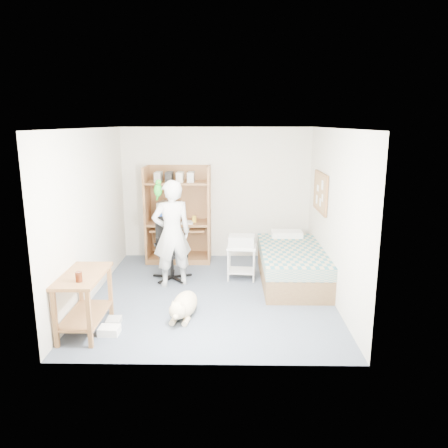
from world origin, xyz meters
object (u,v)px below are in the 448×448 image
computer_hutch (179,218)px  side_desk (84,293)px  printer_cart (241,257)px  bed (292,264)px  person (172,234)px  office_chair (171,257)px  dog (184,305)px

computer_hutch → side_desk: 3.08m
computer_hutch → printer_cart: 1.62m
bed → person: bearing=-173.9°
printer_cart → bed: bearing=-1.1°
side_desk → printer_cart: size_ratio=1.74×
bed → office_chair: (-2.02, 0.09, 0.08)m
printer_cart → person: bearing=-160.2°
person → printer_cart: bearing=173.0°
computer_hutch → side_desk: size_ratio=1.80×
side_desk → dog: bearing=19.1°
computer_hutch → bed: size_ratio=0.89×
bed → printer_cart: (-0.83, 0.09, 0.09)m
bed → office_chair: bearing=177.3°
side_desk → office_chair: office_chair is taller
computer_hutch → person: 1.33m
computer_hutch → person: (0.05, -1.33, 0.04)m
side_desk → person: (0.90, 1.61, 0.37)m
side_desk → person: person is taller
side_desk → computer_hutch: bearing=73.9°
person → side_desk: bearing=38.9°
bed → computer_hutch: bearing=150.7°
bed → side_desk: bearing=-147.5°
side_desk → printer_cart: bearing=43.4°
computer_hutch → bed: computer_hutch is taller
side_desk → printer_cart: 2.78m
bed → dog: 2.17m
printer_cart → office_chair: bearing=-175.4°
dog → person: bearing=112.3°
office_chair → dog: bearing=-97.9°
office_chair → dog: size_ratio=1.04×
side_desk → office_chair: bearing=66.6°
person → computer_hutch: bearing=-109.8°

